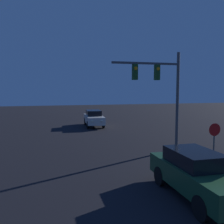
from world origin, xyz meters
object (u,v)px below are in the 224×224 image
(car_near, at_px, (197,174))
(car_far, at_px, (94,118))
(traffic_signal_mast, at_px, (162,86))
(stop_sign, at_px, (214,137))

(car_near, xyz_separation_m, car_far, (-0.26, 17.23, 0.00))
(car_far, bearing_deg, car_near, 94.28)
(car_far, xyz_separation_m, traffic_signal_mast, (2.03, -10.89, 3.10))
(traffic_signal_mast, bearing_deg, car_far, 100.56)
(car_near, bearing_deg, stop_sign, -134.56)
(traffic_signal_mast, bearing_deg, car_near, -105.57)
(car_near, distance_m, car_far, 17.23)
(car_near, distance_m, stop_sign, 3.87)
(car_near, xyz_separation_m, stop_sign, (2.72, 2.68, 0.62))
(car_near, distance_m, traffic_signal_mast, 7.27)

